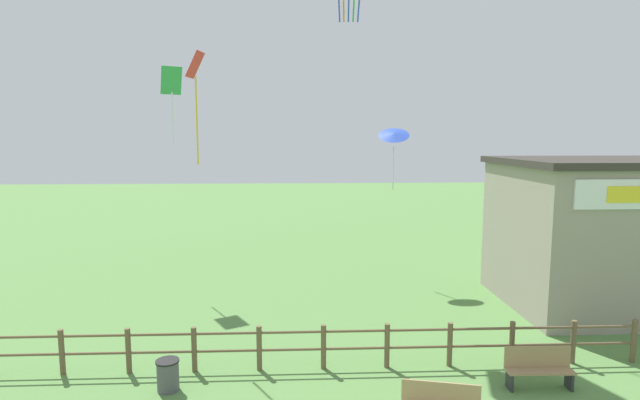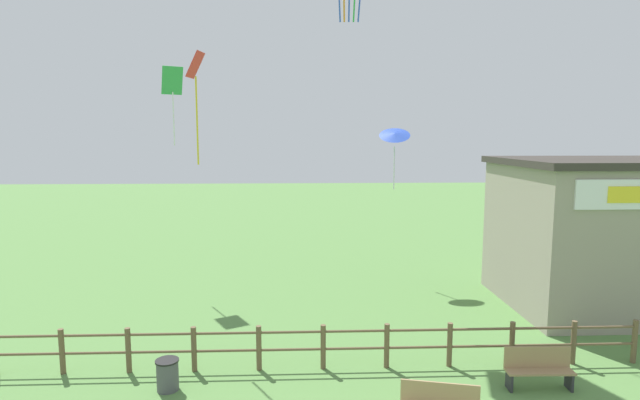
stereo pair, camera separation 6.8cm
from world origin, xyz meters
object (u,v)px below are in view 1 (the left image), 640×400
Objects in this scene: trash_bin at (168,375)px; park_bench_by_building at (539,367)px; seaside_building at (617,232)px; kite_red_diamond at (196,87)px; kite_blue_delta at (394,135)px; kite_green_diamond at (172,89)px.

park_bench_by_building is at bearing -1.78° from trash_bin.
seaside_building is 15.41m from kite_red_diamond.
kite_red_diamond is 1.21× the size of kite_blue_delta.
park_bench_by_building is at bearing -22.40° from kite_red_diamond.
seaside_building is 10.62× the size of trash_bin.
kite_red_diamond is (0.22, 3.34, 7.14)m from trash_bin.
kite_blue_delta is at bearing 52.78° from trash_bin.
trash_bin is (-14.68, -5.60, -2.30)m from seaside_building.
seaside_building is 2.55× the size of kite_green_diamond.
kite_green_diamond is (-1.91, 9.28, 7.64)m from trash_bin.
trash_bin is 0.28× the size of kite_blue_delta.
park_bench_by_building reaches higher than trash_bin.
seaside_building is 2.99× the size of kite_blue_delta.
seaside_building is 17.82m from kite_green_diamond.
kite_green_diamond is (-10.92, 9.56, 7.50)m from park_bench_by_building.
kite_blue_delta is (-7.42, 3.96, 3.49)m from seaside_building.
trash_bin is at bearing -78.36° from kite_green_diamond.
kite_blue_delta reaches higher than seaside_building.
kite_green_diamond is at bearing 138.80° from park_bench_by_building.
kite_green_diamond reaches higher than trash_bin.
seaside_building reaches higher than trash_bin.
kite_green_diamond is (-16.59, 3.68, 5.34)m from seaside_building.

